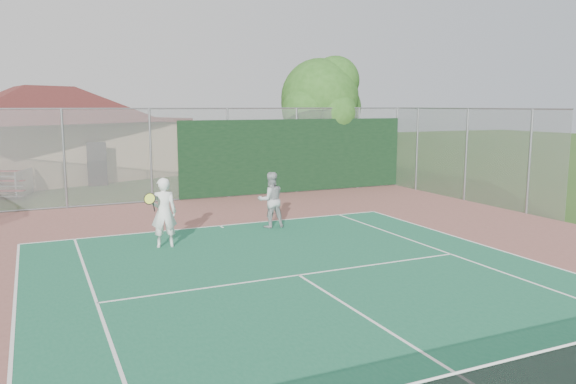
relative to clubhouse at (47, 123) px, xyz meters
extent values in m
cylinder|color=white|center=(4.25, -26.27, -1.73)|extent=(11.77, 0.03, 0.03)
cylinder|color=gray|center=(0.25, -9.27, -0.98)|extent=(0.08, 0.08, 3.50)
cylinder|color=gray|center=(3.25, -9.27, -0.98)|extent=(0.08, 0.08, 3.50)
cylinder|color=gray|center=(6.25, -9.27, -0.98)|extent=(0.08, 0.08, 3.50)
cylinder|color=gray|center=(9.25, -9.27, -0.98)|extent=(0.08, 0.08, 3.50)
cylinder|color=gray|center=(12.25, -9.27, -0.98)|extent=(0.08, 0.08, 3.50)
cylinder|color=gray|center=(14.25, -9.27, -0.98)|extent=(0.08, 0.08, 3.50)
cylinder|color=gray|center=(4.25, -9.27, 0.77)|extent=(20.00, 0.05, 0.05)
cylinder|color=gray|center=(4.25, -9.27, -2.68)|extent=(20.00, 0.05, 0.05)
cube|color=#999EA0|center=(4.25, -9.27, -0.98)|extent=(20.00, 0.02, 3.50)
cube|color=black|center=(9.25, -9.32, -1.18)|extent=(10.00, 0.04, 3.00)
cylinder|color=gray|center=(14.25, -10.77, -0.98)|extent=(0.08, 0.08, 3.50)
cylinder|color=gray|center=(14.25, -13.77, -0.98)|extent=(0.08, 0.08, 3.50)
cylinder|color=gray|center=(14.25, -16.77, -0.98)|extent=(0.08, 0.08, 3.50)
cube|color=#999EA0|center=(14.25, -13.77, -0.98)|extent=(0.02, 9.00, 3.50)
cube|color=tan|center=(0.00, 0.00, -1.32)|extent=(13.32, 11.22, 2.83)
cube|color=maroon|center=(0.00, 0.00, 0.15)|extent=(13.93, 11.83, 0.17)
pyramid|color=maroon|center=(0.00, 0.00, 1.80)|extent=(14.65, 12.34, 1.70)
cube|color=black|center=(1.89, -3.80, -1.74)|extent=(0.85, 0.06, 1.98)
cube|color=#B2B5BA|center=(-1.11, -5.37, -2.21)|extent=(0.67, 1.60, 1.04)
cylinder|color=#352513|center=(11.25, -7.51, -1.19)|extent=(0.40, 0.40, 3.08)
sphere|color=#26531A|center=(11.25, -7.51, 1.23)|extent=(3.52, 3.52, 3.52)
sphere|color=#26531A|center=(12.24, -7.18, 0.79)|extent=(2.42, 2.42, 2.42)
sphere|color=#26531A|center=(10.37, -7.95, 0.68)|extent=(2.20, 2.20, 2.20)
sphere|color=#26531A|center=(11.47, -8.50, 0.57)|extent=(1.98, 1.98, 1.98)
sphere|color=#26531A|center=(10.92, -6.63, 1.01)|extent=(2.20, 2.20, 2.20)
sphere|color=#26531A|center=(11.91, -7.73, 2.00)|extent=(2.20, 2.20, 2.20)
imported|color=white|center=(2.19, -16.24, -1.84)|extent=(0.71, 0.53, 1.79)
imported|color=#A6A9AB|center=(5.58, -15.21, -1.91)|extent=(0.85, 0.68, 1.65)
camera|label=1|loc=(-0.78, -30.29, 0.87)|focal=35.00mm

